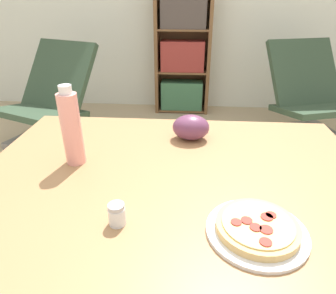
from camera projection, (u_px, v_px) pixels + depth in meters
name	position (u px, v px, depth m)	size (l,w,h in m)	color
ground_plane	(164.00, 288.00, 1.43)	(14.00, 14.00, 0.00)	tan
dining_table	(174.00, 195.00, 1.01)	(1.29, 0.93, 0.73)	#A37549
pizza_on_plate	(257.00, 228.00, 0.73)	(0.25, 0.25, 0.04)	white
grape_bunch	(191.00, 127.00, 1.18)	(0.15, 0.11, 0.10)	#6B3856
drink_bottle	(71.00, 128.00, 0.98)	(0.07, 0.07, 0.27)	pink
salt_shaker	(117.00, 214.00, 0.75)	(0.04, 0.04, 0.06)	white
lounge_chair_near	(51.00, 116.00, 2.63)	(0.84, 0.94, 0.88)	slate
lounge_chair_far	(308.00, 112.00, 2.72)	(0.80, 0.91, 0.88)	slate
bookshelf	(183.00, 54.00, 3.30)	(0.60, 0.29, 1.37)	brown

